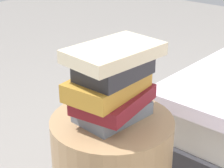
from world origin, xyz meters
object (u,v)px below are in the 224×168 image
(book_slate, at_px, (113,112))
(book_cream, at_px, (115,52))
(book_charcoal, at_px, (115,68))
(book_maroon, at_px, (114,99))
(book_ochre, at_px, (108,85))

(book_slate, bearing_deg, book_cream, 68.01)
(book_charcoal, xyz_separation_m, book_cream, (0.00, -0.00, 0.05))
(book_charcoal, bearing_deg, book_slate, -114.44)
(book_charcoal, bearing_deg, book_maroon, -124.10)
(book_slate, height_order, book_cream, book_cream)
(book_maroon, relative_size, book_charcoal, 1.14)
(book_ochre, height_order, book_charcoal, book_charcoal)
(book_cream, bearing_deg, book_maroon, -121.88)
(book_ochre, xyz_separation_m, book_cream, (-0.01, 0.02, 0.11))
(book_ochre, distance_m, book_charcoal, 0.06)
(book_slate, xyz_separation_m, book_charcoal, (0.01, 0.01, 0.16))
(book_slate, xyz_separation_m, book_maroon, (0.00, 0.01, 0.05))
(book_cream, bearing_deg, book_ochre, -52.57)
(book_maroon, height_order, book_charcoal, book_charcoal)
(book_slate, bearing_deg, book_charcoal, 69.89)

